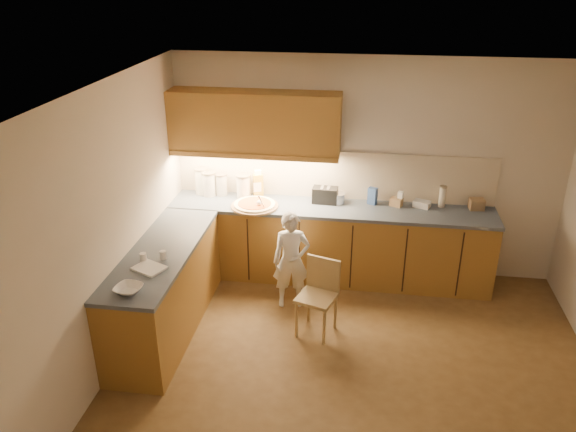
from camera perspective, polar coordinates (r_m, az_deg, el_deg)
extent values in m
plane|color=brown|center=(5.52, 6.66, -15.23)|extent=(4.50, 4.50, 0.00)
cube|color=beige|center=(6.64, 7.89, 4.78)|extent=(4.50, 0.04, 2.60)
cube|color=beige|center=(3.16, 6.34, -20.10)|extent=(4.50, 0.04, 2.60)
cube|color=beige|center=(5.30, -17.68, -1.42)|extent=(0.04, 4.00, 2.60)
cube|color=white|center=(4.35, 8.34, 12.16)|extent=(4.50, 4.00, 0.04)
cube|color=olive|center=(6.71, 4.22, -2.82)|extent=(3.75, 0.60, 0.88)
cube|color=olive|center=(5.91, -12.36, -7.47)|extent=(0.60, 2.00, 0.88)
cube|color=#414C5D|center=(6.52, 4.34, 0.78)|extent=(3.77, 0.62, 0.04)
cube|color=#414C5D|center=(5.68, -12.77, -3.53)|extent=(0.62, 2.02, 0.04)
cube|color=black|center=(6.71, -9.10, -3.10)|extent=(0.02, 0.01, 0.80)
cube|color=black|center=(6.57, -4.08, -3.48)|extent=(0.02, 0.01, 0.80)
cube|color=black|center=(6.47, 1.13, -3.85)|extent=(0.02, 0.01, 0.80)
cube|color=black|center=(6.44, 6.45, -4.19)|extent=(0.02, 0.01, 0.80)
cube|color=black|center=(6.45, 11.79, -4.50)|extent=(0.02, 0.01, 0.80)
cube|color=black|center=(6.53, 17.06, -4.77)|extent=(0.02, 0.01, 0.80)
cube|color=beige|center=(6.66, 4.61, 4.19)|extent=(3.75, 0.02, 0.58)
cube|color=olive|center=(6.43, -3.43, 9.47)|extent=(1.95, 0.35, 0.70)
cube|color=olive|center=(6.37, -3.66, 6.02)|extent=(1.95, 0.02, 0.06)
cylinder|color=#A47F52|center=(6.49, -3.41, 1.02)|extent=(0.55, 0.55, 0.02)
cylinder|color=#F3E7BE|center=(6.48, -3.42, 1.20)|extent=(0.48, 0.48, 0.02)
cylinder|color=#CB521B|center=(6.48, -3.42, 1.31)|extent=(0.38, 0.38, 0.01)
sphere|color=white|center=(6.42, -2.93, 1.32)|extent=(0.07, 0.07, 0.07)
cylinder|color=white|center=(6.34, -2.66, 1.35)|extent=(0.08, 0.12, 0.22)
imported|color=white|center=(6.10, 0.34, -4.52)|extent=(0.45, 0.34, 1.11)
cylinder|color=tan|center=(5.77, 0.85, -10.49)|extent=(0.03, 0.03, 0.40)
cylinder|color=tan|center=(5.68, 3.69, -11.24)|extent=(0.03, 0.03, 0.40)
cylinder|color=tan|center=(6.00, 2.10, -8.98)|extent=(0.03, 0.03, 0.40)
cylinder|color=tan|center=(5.91, 4.84, -9.67)|extent=(0.03, 0.03, 0.40)
cube|color=tan|center=(5.72, 2.92, -8.27)|extent=(0.45, 0.45, 0.04)
cube|color=tan|center=(5.74, 3.61, -5.81)|extent=(0.35, 0.14, 0.36)
imported|color=white|center=(5.03, -15.90, -7.18)|extent=(0.27, 0.27, 0.06)
cylinder|color=white|center=(6.89, -8.77, 3.47)|extent=(0.15, 0.15, 0.31)
cylinder|color=tan|center=(6.84, -8.86, 4.75)|extent=(0.16, 0.16, 0.02)
cylinder|color=silver|center=(6.83, -8.02, 3.19)|extent=(0.16, 0.16, 0.28)
cylinder|color=gray|center=(6.78, -8.09, 4.36)|extent=(0.17, 0.17, 0.02)
cylinder|color=silver|center=(6.83, -6.78, 3.14)|extent=(0.14, 0.14, 0.25)
cylinder|color=gray|center=(6.78, -6.84, 4.22)|extent=(0.15, 0.15, 0.02)
cylinder|color=white|center=(6.73, -4.55, 2.96)|extent=(0.16, 0.16, 0.26)
cylinder|color=gray|center=(6.68, -4.59, 4.10)|extent=(0.18, 0.18, 0.02)
cube|color=#AE9122|center=(6.71, -3.06, 3.08)|extent=(0.14, 0.12, 0.29)
cube|color=white|center=(6.65, -3.09, 4.46)|extent=(0.09, 0.08, 0.05)
cube|color=black|center=(6.59, 3.79, 2.13)|extent=(0.30, 0.18, 0.19)
cube|color=#A9A9AE|center=(6.55, 3.49, 2.93)|extent=(0.04, 0.13, 0.00)
cube|color=#A9A9AE|center=(6.55, 4.12, 2.88)|extent=(0.04, 0.13, 0.00)
cylinder|color=#BBBBC0|center=(6.59, 5.12, 1.77)|extent=(0.16, 0.16, 0.12)
cylinder|color=#BBBBC0|center=(6.57, 5.14, 2.29)|extent=(0.17, 0.17, 0.01)
cube|color=#34569E|center=(6.60, 8.58, 2.03)|extent=(0.12, 0.11, 0.20)
cube|color=tan|center=(6.61, 10.94, 1.40)|extent=(0.16, 0.14, 0.10)
cube|color=white|center=(6.62, 11.33, 1.74)|extent=(0.07, 0.07, 0.17)
cube|color=silver|center=(6.65, 13.44, 1.19)|extent=(0.22, 0.19, 0.07)
cylinder|color=white|center=(6.68, 15.40, 1.86)|extent=(0.08, 0.08, 0.24)
cylinder|color=gray|center=(6.64, 15.52, 2.89)|extent=(0.08, 0.08, 0.02)
cube|color=#9B7B53|center=(6.75, 18.62, 1.15)|extent=(0.17, 0.14, 0.13)
cube|color=white|center=(5.35, -13.92, -5.16)|extent=(0.34, 0.31, 0.02)
cylinder|color=silver|center=(5.48, -14.49, -4.10)|extent=(0.08, 0.08, 0.09)
cylinder|color=silver|center=(5.48, -12.59, -3.90)|extent=(0.07, 0.07, 0.08)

